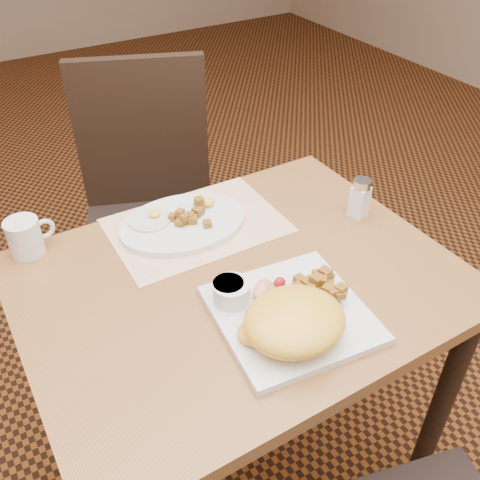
% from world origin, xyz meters
% --- Properties ---
extents(ground, '(8.00, 8.00, 0.00)m').
position_xyz_m(ground, '(0.00, 0.00, 0.00)').
color(ground, black).
rests_on(ground, ground).
extents(table, '(0.90, 0.70, 0.75)m').
position_xyz_m(table, '(0.00, 0.00, 0.64)').
color(table, '#965D2E').
rests_on(table, ground).
extents(chair_far, '(0.55, 0.55, 0.97)m').
position_xyz_m(chair_far, '(0.06, 0.68, 0.54)').
color(chair_far, black).
rests_on(chair_far, ground).
extents(placemat, '(0.40, 0.29, 0.00)m').
position_xyz_m(placemat, '(0.01, 0.21, 0.75)').
color(placemat, white).
rests_on(placemat, table).
extents(plate_square, '(0.31, 0.31, 0.02)m').
position_xyz_m(plate_square, '(0.02, -0.15, 0.76)').
color(plate_square, silver).
rests_on(plate_square, table).
extents(plate_oval, '(0.32, 0.25, 0.02)m').
position_xyz_m(plate_oval, '(-0.02, 0.22, 0.76)').
color(plate_oval, silver).
rests_on(plate_oval, placemat).
extents(hollandaise_mound, '(0.19, 0.17, 0.07)m').
position_xyz_m(hollandaise_mound, '(-0.01, -0.20, 0.80)').
color(hollandaise_mound, yellow).
rests_on(hollandaise_mound, plate_square).
extents(ramekin, '(0.07, 0.07, 0.04)m').
position_xyz_m(ramekin, '(-0.06, -0.06, 0.79)').
color(ramekin, silver).
rests_on(ramekin, plate_square).
extents(garnish_sq, '(0.08, 0.06, 0.03)m').
position_xyz_m(garnish_sq, '(0.02, -0.08, 0.78)').
color(garnish_sq, '#387223').
rests_on(garnish_sq, plate_square).
extents(fried_egg, '(0.10, 0.10, 0.02)m').
position_xyz_m(fried_egg, '(-0.09, 0.26, 0.77)').
color(fried_egg, white).
rests_on(fried_egg, plate_oval).
extents(garnish_ov, '(0.06, 0.05, 0.02)m').
position_xyz_m(garnish_ov, '(0.05, 0.25, 0.78)').
color(garnish_ov, '#387223').
rests_on(garnish_ov, plate_oval).
extents(salt_shaker, '(0.05, 0.05, 0.10)m').
position_xyz_m(salt_shaker, '(0.36, 0.05, 0.80)').
color(salt_shaker, white).
rests_on(salt_shaker, table).
extents(coffee_mug, '(0.11, 0.07, 0.08)m').
position_xyz_m(coffee_mug, '(-0.36, 0.32, 0.79)').
color(coffee_mug, silver).
rests_on(coffee_mug, table).
extents(home_fries_sq, '(0.09, 0.11, 0.04)m').
position_xyz_m(home_fries_sq, '(0.10, -0.14, 0.78)').
color(home_fries_sq, '#975F18').
rests_on(home_fries_sq, plate_square).
extents(home_fries_ov, '(0.10, 0.09, 0.04)m').
position_xyz_m(home_fries_ov, '(-0.01, 0.22, 0.78)').
color(home_fries_ov, '#975F18').
rests_on(home_fries_ov, plate_oval).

